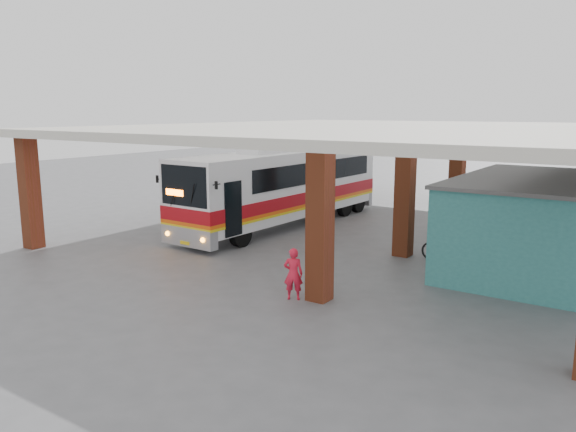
% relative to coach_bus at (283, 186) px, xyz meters
% --- Properties ---
extents(ground, '(90.00, 90.00, 0.00)m').
position_rel_coach_bus_xyz_m(ground, '(3.84, -5.08, -1.84)').
color(ground, '#515154').
rests_on(ground, ground).
extents(brick_columns, '(20.10, 21.60, 4.35)m').
position_rel_coach_bus_xyz_m(brick_columns, '(5.27, -0.08, 0.33)').
color(brick_columns, '#963F20').
rests_on(brick_columns, ground).
extents(canopy_roof, '(21.00, 23.00, 0.30)m').
position_rel_coach_bus_xyz_m(canopy_roof, '(4.34, 1.42, 2.66)').
color(canopy_roof, beige).
rests_on(canopy_roof, brick_columns).
extents(shop_building, '(5.20, 8.20, 3.11)m').
position_rel_coach_bus_xyz_m(shop_building, '(11.33, -1.08, -0.28)').
color(shop_building, '#2E7473').
rests_on(shop_building, ground).
extents(coach_bus, '(3.05, 12.81, 3.71)m').
position_rel_coach_bus_xyz_m(coach_bus, '(0.00, 0.00, 0.00)').
color(coach_bus, white).
rests_on(coach_bus, ground).
extents(motorcycle, '(1.95, 0.77, 1.01)m').
position_rel_coach_bus_xyz_m(motorcycle, '(8.54, -2.14, -1.34)').
color(motorcycle, black).
rests_on(motorcycle, ground).
extents(pedestrian, '(0.65, 0.57, 1.51)m').
position_rel_coach_bus_xyz_m(pedestrian, '(6.20, -8.47, -1.09)').
color(pedestrian, red).
rests_on(pedestrian, ground).
extents(red_chair, '(0.47, 0.47, 0.75)m').
position_rel_coach_bus_xyz_m(red_chair, '(8.86, 2.03, -1.49)').
color(red_chair, red).
rests_on(red_chair, ground).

